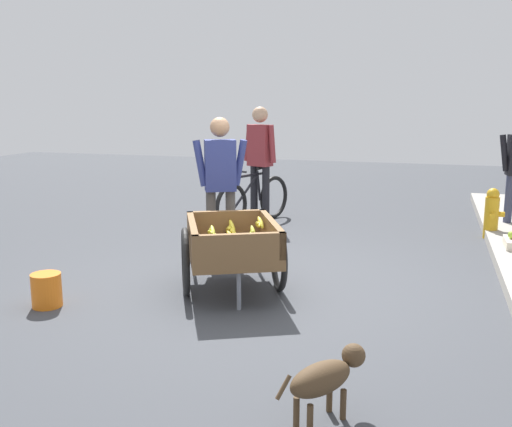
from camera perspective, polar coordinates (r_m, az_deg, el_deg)
ground_plane at (r=5.67m, az=1.50°, el=-7.38°), size 24.00×24.00×0.00m
fruit_cart at (r=5.45m, az=-2.30°, el=-3.38°), size 1.82×1.40×0.70m
vendor_person at (r=6.47m, az=-3.53°, el=3.70°), size 0.33×0.57×1.61m
bicycle at (r=8.47m, az=-0.25°, el=1.30°), size 1.57×0.71×0.85m
cyclist_person at (r=8.50m, az=0.39°, el=5.93°), size 0.31×0.53×1.70m
dog at (r=3.40m, az=6.87°, el=-15.62°), size 0.58×0.42×0.40m
fire_hydrant at (r=8.19m, az=22.16°, el=-0.01°), size 0.25×0.25×0.67m
plastic_bucket at (r=5.47m, az=-19.89°, el=-7.09°), size 0.26×0.26×0.30m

